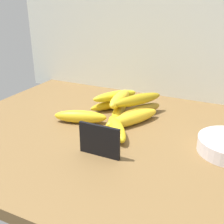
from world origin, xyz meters
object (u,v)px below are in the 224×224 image
Objects in this scene: banana_7 at (115,96)px; banana_8 at (120,99)px; banana_2 at (132,118)px; banana_4 at (113,104)px; banana_1 at (80,117)px; banana_5 at (119,110)px; banana_0 at (140,111)px; chalkboard_sign at (100,142)px; banana_3 at (117,129)px; banana_6 at (138,100)px.

banana_8 reaches higher than banana_7.
banana_4 is (-11.19, 9.63, -0.47)cm from banana_2.
banana_5 is (8.46, 11.14, -0.32)cm from banana_1.
chalkboard_sign is at bearing -91.38° from banana_0.
banana_3 reaches higher than banana_5.
banana_5 is at bearing 103.54° from chalkboard_sign.
banana_3 is 20.03cm from banana_7.
banana_6 is (14.21, 13.12, 3.63)cm from banana_1.
banana_8 is at bearing -174.26° from banana_0.
banana_4 is (-10.56, 30.29, -2.23)cm from chalkboard_sign.
banana_8 is at bearing 103.49° from chalkboard_sign.
banana_8 reaches higher than banana_4.
banana_2 is 1.07× the size of banana_6.
banana_1 is at bearing -104.80° from banana_4.
chalkboard_sign is 12.18cm from banana_3.
banana_0 is at bearing -14.85° from banana_4.
chalkboard_sign is at bearing -76.46° from banana_5.
banana_3 is at bearing -11.02° from banana_1.
banana_6 is (-1.09, 7.16, 3.57)cm from banana_2.
banana_2 reaches higher than banana_5.
banana_5 is at bearing -45.68° from banana_4.
banana_8 is at bearing -168.34° from banana_6.
chalkboard_sign reaches higher than banana_4.
banana_0 is 19.86cm from banana_1.
banana_1 reaches higher than banana_0.
banana_7 is 4.55cm from banana_8.
banana_5 is (-6.22, 25.85, -2.15)cm from chalkboard_sign.
banana_6 is at bearing 19.00° from banana_5.
banana_3 is at bearing -61.99° from banana_4.
banana_8 is (4.18, -3.68, 3.84)cm from banana_4.
banana_0 is 1.09× the size of banana_7.
banana_6 is at bearing 90.97° from chalkboard_sign.
banana_7 is (-9.14, 1.95, -0.71)cm from banana_6.
banana_7 is (0.96, -0.52, 3.32)cm from banana_4.
banana_3 is 16.25cm from banana_6.
banana_7 reaches higher than banana_0.
banana_0 is 0.96× the size of banana_5.
banana_1 and banana_3 have the same top height.
banana_7 is at bearing 167.97° from banana_6.
banana_7 is (-10.23, 9.11, 2.85)cm from banana_2.
banana_8 reaches higher than banana_3.
banana_0 is 0.92× the size of banana_2.
banana_6 reaches higher than banana_5.
banana_2 reaches higher than banana_4.
banana_1 is 16.13cm from banana_4.
banana_6 is 1.11× the size of banana_7.
banana_6 is at bearing 98.69° from banana_2.
banana_6 reaches higher than banana_2.
banana_0 is 6.65cm from banana_2.
banana_8 is (-5.54, 14.60, 3.48)cm from banana_3.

